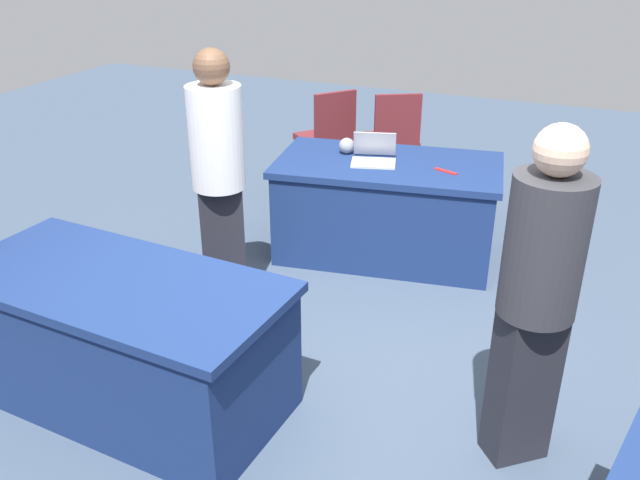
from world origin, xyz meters
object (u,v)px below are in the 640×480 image
object	(u,v)px
table_foreground	(386,208)
chair_near_front	(394,135)
laptop_silver	(374,157)
person_attendee_browsing	(538,288)
person_presenter	(218,168)
scissors_red	(446,171)
table_back_left	(124,341)
yarn_ball	(347,146)
chair_tucked_right	(328,133)

from	to	relation	value
table_foreground	chair_near_front	size ratio (longest dim) A/B	1.81
chair_near_front	laptop_silver	world-z (taller)	chair_near_front
table_foreground	person_attendee_browsing	bearing A→B (deg)	124.35
laptop_silver	chair_near_front	bearing A→B (deg)	-95.56
table_foreground	person_presenter	xyz separation A→B (m)	(0.79, 1.09, 0.57)
chair_near_front	scissors_red	distance (m)	1.50
scissors_red	chair_near_front	bearing A→B (deg)	142.26
table_back_left	person_presenter	size ratio (longest dim) A/B	1.07
table_back_left	chair_near_front	world-z (taller)	chair_near_front
laptop_silver	yarn_ball	distance (m)	0.28
chair_tucked_right	scissors_red	bearing A→B (deg)	-91.13
table_back_left	chair_tucked_right	world-z (taller)	chair_tucked_right
person_attendee_browsing	chair_tucked_right	bearing A→B (deg)	87.07
laptop_silver	scissors_red	size ratio (longest dim) A/B	2.14
person_attendee_browsing	laptop_silver	xyz separation A→B (m)	(1.36, -1.79, -0.14)
person_attendee_browsing	laptop_silver	size ratio (longest dim) A/B	4.30
table_back_left	yarn_ball	world-z (taller)	yarn_ball
table_back_left	table_foreground	bearing A→B (deg)	-107.85
table_back_left	chair_tucked_right	distance (m)	3.30
chair_tucked_right	laptop_silver	size ratio (longest dim) A/B	2.53
chair_near_front	person_attendee_browsing	bearing A→B (deg)	-92.00
table_foreground	person_presenter	size ratio (longest dim) A/B	1.05
person_presenter	laptop_silver	bearing A→B (deg)	-154.73
table_back_left	person_attendee_browsing	xyz separation A→B (m)	(-1.97, -0.40, 0.55)
table_back_left	scissors_red	world-z (taller)	scissors_red
person_attendee_browsing	yarn_ball	bearing A→B (deg)	90.44
table_foreground	scissors_red	world-z (taller)	scissors_red
person_presenter	table_foreground	bearing A→B (deg)	-157.34
scissors_red	person_attendee_browsing	bearing A→B (deg)	-44.47
table_back_left	chair_near_front	bearing A→B (deg)	-96.35
laptop_silver	yarn_ball	world-z (taller)	laptop_silver
person_presenter	scissors_red	xyz separation A→B (m)	(-1.23, -1.04, -0.19)
chair_tucked_right	person_presenter	bearing A→B (deg)	-138.66
laptop_silver	scissors_red	xyz separation A→B (m)	(-0.54, 0.00, -0.04)
table_back_left	laptop_silver	distance (m)	2.31
chair_near_front	chair_tucked_right	xyz separation A→B (m)	(0.58, 0.18, -0.00)
yarn_ball	scissors_red	bearing A→B (deg)	171.99
chair_tucked_right	scissors_red	xyz separation A→B (m)	(-1.35, 1.10, 0.18)
table_foreground	laptop_silver	world-z (taller)	laptop_silver
table_foreground	scissors_red	xyz separation A→B (m)	(-0.44, 0.04, 0.37)
person_presenter	yarn_ball	bearing A→B (deg)	-141.85
table_foreground	yarn_ball	size ratio (longest dim) A/B	14.59
table_back_left	chair_tucked_right	bearing A→B (deg)	-86.59
chair_near_front	scissors_red	size ratio (longest dim) A/B	5.42
table_foreground	table_back_left	distance (m)	2.34
chair_tucked_right	person_attendee_browsing	world-z (taller)	person_attendee_browsing
person_presenter	scissors_red	world-z (taller)	person_presenter
chair_near_front	yarn_ball	distance (m)	1.19
chair_tucked_right	person_attendee_browsing	xyz separation A→B (m)	(-2.17, 2.89, 0.35)
chair_near_front	laptop_silver	size ratio (longest dim) A/B	2.54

